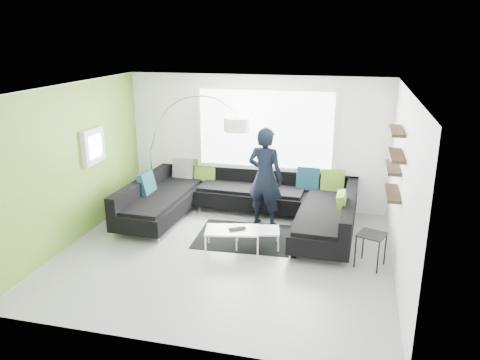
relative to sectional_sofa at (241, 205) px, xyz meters
name	(u,v)px	position (x,y,z in m)	size (l,w,h in m)	color
ground	(225,254)	(0.04, -1.31, -0.41)	(5.50, 5.50, 0.00)	gray
room_shell	(229,148)	(0.07, -1.10, 1.40)	(5.54, 5.04, 2.82)	white
sectional_sofa	(241,205)	(0.00, 0.00, 0.00)	(4.40, 2.82, 0.93)	black
rug	(248,237)	(0.27, -0.54, -0.40)	(1.88, 1.37, 0.01)	black
coffee_table	(245,238)	(0.32, -1.01, -0.22)	(1.19, 0.69, 0.39)	white
arc_lamp	(150,150)	(-2.15, 0.66, 0.81)	(2.30, 0.90, 2.45)	white
side_table	(370,250)	(2.42, -1.16, -0.13)	(0.41, 0.41, 0.56)	black
person	(265,177)	(0.45, 0.11, 0.56)	(0.80, 0.63, 1.95)	black
laptop	(238,230)	(0.24, -1.15, -0.01)	(0.36, 0.33, 0.02)	black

